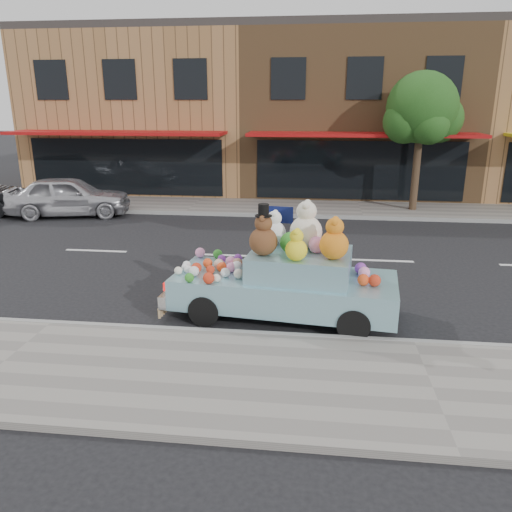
# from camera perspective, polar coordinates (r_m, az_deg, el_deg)

# --- Properties ---
(ground) EXTENTS (120.00, 120.00, 0.00)m
(ground) POSITION_cam_1_polar(r_m,az_deg,el_deg) (13.87, 13.93, -0.53)
(ground) COLOR black
(ground) RESTS_ON ground
(near_sidewalk) EXTENTS (60.00, 3.00, 0.12)m
(near_sidewalk) POSITION_cam_1_polar(r_m,az_deg,el_deg) (7.96, 19.51, -14.33)
(near_sidewalk) COLOR gray
(near_sidewalk) RESTS_ON ground
(far_sidewalk) EXTENTS (60.00, 3.00, 0.12)m
(far_sidewalk) POSITION_cam_1_polar(r_m,az_deg,el_deg) (20.12, 11.80, 5.22)
(far_sidewalk) COLOR gray
(far_sidewalk) RESTS_ON ground
(near_kerb) EXTENTS (60.00, 0.12, 0.13)m
(near_kerb) POSITION_cam_1_polar(r_m,az_deg,el_deg) (9.25, 17.57, -9.51)
(near_kerb) COLOR gray
(near_kerb) RESTS_ON ground
(far_kerb) EXTENTS (60.00, 0.12, 0.13)m
(far_kerb) POSITION_cam_1_polar(r_m,az_deg,el_deg) (18.66, 12.17, 4.29)
(far_kerb) COLOR gray
(far_kerb) RESTS_ON ground
(storefront_left) EXTENTS (10.00, 9.80, 7.30)m
(storefront_left) POSITION_cam_1_polar(r_m,az_deg,el_deg) (26.41, -11.80, 15.82)
(storefront_left) COLOR #98693F
(storefront_left) RESTS_ON ground
(storefront_mid) EXTENTS (10.00, 9.80, 7.30)m
(storefront_mid) POSITION_cam_1_polar(r_m,az_deg,el_deg) (25.17, 11.28, 15.80)
(storefront_mid) COLOR brown
(storefront_mid) RESTS_ON ground
(street_tree) EXTENTS (3.00, 2.70, 5.22)m
(street_tree) POSITION_cam_1_polar(r_m,az_deg,el_deg) (20.05, 18.42, 15.17)
(street_tree) COLOR #38281C
(street_tree) RESTS_ON ground
(car_silver) EXTENTS (4.69, 2.71, 1.50)m
(car_silver) POSITION_cam_1_polar(r_m,az_deg,el_deg) (19.95, -20.59, 6.41)
(car_silver) COLOR #BCBBC1
(car_silver) RESTS_ON ground
(art_car) EXTENTS (4.65, 2.23, 2.32)m
(art_car) POSITION_cam_1_polar(r_m,az_deg,el_deg) (9.78, 3.47, -2.41)
(art_car) COLOR black
(art_car) RESTS_ON ground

